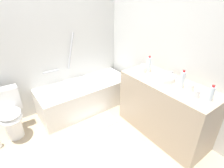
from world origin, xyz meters
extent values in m
plane|color=tan|center=(0.00, 0.00, 0.00)|extent=(4.09, 4.09, 0.00)
cube|color=silver|center=(0.00, 1.28, 1.22)|extent=(3.49, 0.10, 2.45)
cube|color=silver|center=(1.60, 0.00, 1.22)|extent=(0.10, 2.87, 2.45)
cube|color=silver|center=(0.64, 0.90, 0.24)|extent=(1.66, 0.67, 0.48)
cube|color=white|center=(0.64, 0.90, 0.44)|extent=(1.36, 0.48, 0.09)
cylinder|color=#AFAFB4|center=(1.28, 0.90, 0.52)|extent=(0.09, 0.03, 0.03)
cylinder|color=#AFAFB4|center=(0.58, 1.20, 1.03)|extent=(0.19, 0.03, 0.63)
cylinder|color=#AFAFB4|center=(0.18, 1.20, 0.74)|extent=(0.27, 0.03, 0.03)
cylinder|color=white|center=(-0.59, 0.84, 0.19)|extent=(0.22, 0.22, 0.38)
ellipsoid|color=white|center=(-0.59, 0.79, 0.38)|extent=(0.32, 0.38, 0.13)
ellipsoid|color=white|center=(-0.59, 0.79, 0.45)|extent=(0.30, 0.36, 0.02)
cube|color=white|center=(-0.59, 1.02, 0.55)|extent=(0.39, 0.16, 0.35)
cylinder|color=#A2A2A7|center=(-0.59, 1.02, 0.74)|extent=(0.03, 0.03, 0.01)
cube|color=tan|center=(1.26, -0.38, 0.43)|extent=(0.57, 1.36, 0.86)
cylinder|color=white|center=(1.26, -0.28, 0.89)|extent=(0.32, 0.32, 0.07)
cylinder|color=#B3B3B8|center=(1.46, -0.28, 0.89)|extent=(0.02, 0.02, 0.07)
cylinder|color=#B3B3B8|center=(1.41, -0.28, 0.93)|extent=(0.11, 0.02, 0.02)
cylinder|color=#B3B3B8|center=(1.46, -0.34, 0.88)|extent=(0.03, 0.03, 0.04)
cylinder|color=#B3B3B8|center=(1.46, -0.22, 0.88)|extent=(0.03, 0.03, 0.04)
cylinder|color=silver|center=(1.26, -0.57, 0.97)|extent=(0.06, 0.06, 0.22)
cylinder|color=red|center=(1.26, -0.57, 1.09)|extent=(0.03, 0.03, 0.02)
cylinder|color=silver|center=(1.26, -0.94, 0.95)|extent=(0.06, 0.06, 0.17)
cylinder|color=red|center=(1.26, -0.94, 1.04)|extent=(0.03, 0.03, 0.02)
cylinder|color=silver|center=(1.30, 0.03, 0.97)|extent=(0.06, 0.06, 0.23)
cylinder|color=red|center=(1.30, 0.03, 1.10)|extent=(0.03, 0.03, 0.02)
cylinder|color=white|center=(1.29, -0.68, 0.90)|extent=(0.08, 0.08, 0.09)
cylinder|color=white|center=(1.27, 0.13, 0.91)|extent=(0.06, 0.06, 0.10)
cylinder|color=white|center=(1.21, -0.81, 0.90)|extent=(0.07, 0.07, 0.09)
cylinder|color=white|center=(1.21, 0.06, 0.90)|extent=(0.08, 0.08, 0.09)
cube|color=white|center=(0.52, 0.36, 0.01)|extent=(0.69, 0.33, 0.01)
camera|label=1|loc=(-0.60, -1.63, 1.95)|focal=28.20mm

